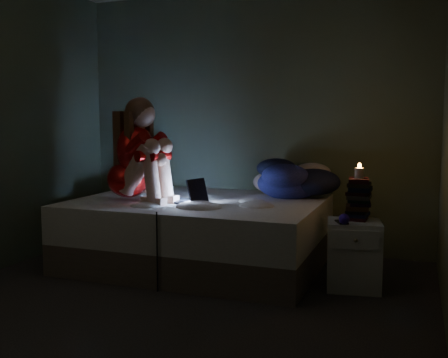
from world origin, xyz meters
The scene contains 12 objects.
floor centered at (0.00, 0.00, -0.01)m, with size 3.60×3.80×0.02m, color black.
wall_back centered at (0.00, 1.91, 1.30)m, with size 3.60×0.02×2.60m, color #4C5840.
bed centered at (-0.23, 1.10, 0.30)m, with size 2.15×1.61×0.59m, color beige, non-canonical shape.
pillow centered at (-0.96, 1.33, 0.65)m, with size 0.41×0.29×0.12m, color white.
woman centered at (-0.79, 0.83, 1.05)m, with size 0.57×0.37×0.91m, color maroon, non-canonical shape.
laptop centered at (-0.27, 0.89, 0.71)m, with size 0.32×0.23×0.23m, color black, non-canonical shape.
clothes_pile centered at (0.49, 1.55, 0.78)m, with size 0.62×0.50×0.37m, color #132045, non-canonical shape.
nightstand centered at (1.17, 0.88, 0.27)m, with size 0.40×0.35×0.53m, color silver.
book_stack centered at (1.18, 0.96, 0.68)m, with size 0.19×0.25×0.30m, color black, non-canonical shape.
candle centered at (1.18, 0.96, 0.87)m, with size 0.07×0.07×0.08m, color beige.
phone centered at (1.07, 0.79, 0.54)m, with size 0.07×0.14×0.01m, color black.
blue_orb centered at (1.08, 0.73, 0.57)m, with size 0.08×0.08×0.08m, color #2F1492.
Camera 1 is at (1.60, -3.13, 1.28)m, focal length 41.48 mm.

